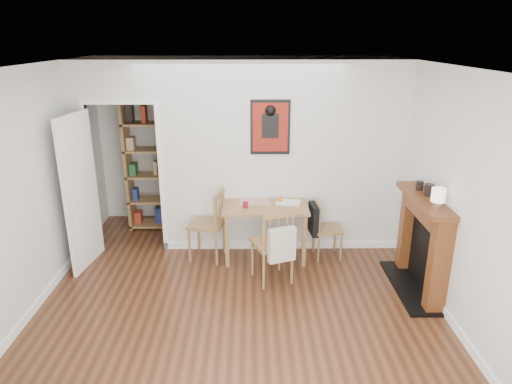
{
  "coord_description": "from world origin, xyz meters",
  "views": [
    {
      "loc": [
        0.15,
        -4.57,
        2.89
      ],
      "look_at": [
        0.21,
        0.6,
        1.11
      ],
      "focal_mm": 32.0,
      "sensor_mm": 36.0,
      "label": 1
    }
  ],
  "objects_px": {
    "fireplace": "(424,241)",
    "orange_fruit": "(280,200)",
    "bookshelf": "(155,163)",
    "ceramic_jar_a": "(429,190)",
    "ceramic_jar_b": "(420,186)",
    "mantel_lamp": "(438,196)",
    "dining_table": "(265,211)",
    "notebook": "(288,202)",
    "chair_left": "(207,225)",
    "chair_right": "(326,229)",
    "chair_front": "(273,244)",
    "red_glass": "(245,205)"
  },
  "relations": [
    {
      "from": "fireplace",
      "to": "orange_fruit",
      "type": "distance_m",
      "value": 1.88
    },
    {
      "from": "bookshelf",
      "to": "ceramic_jar_a",
      "type": "relative_size",
      "value": 15.94
    },
    {
      "from": "ceramic_jar_a",
      "to": "ceramic_jar_b",
      "type": "distance_m",
      "value": 0.2
    },
    {
      "from": "mantel_lamp",
      "to": "ceramic_jar_a",
      "type": "xyz_separation_m",
      "value": [
        0.07,
        0.43,
        -0.07
      ]
    },
    {
      "from": "dining_table",
      "to": "bookshelf",
      "type": "bearing_deg",
      "value": 146.92
    },
    {
      "from": "bookshelf",
      "to": "ceramic_jar_a",
      "type": "distance_m",
      "value": 3.96
    },
    {
      "from": "dining_table",
      "to": "mantel_lamp",
      "type": "xyz_separation_m",
      "value": [
        1.76,
        -1.22,
        0.63
      ]
    },
    {
      "from": "notebook",
      "to": "chair_left",
      "type": "bearing_deg",
      "value": -176.22
    },
    {
      "from": "chair_right",
      "to": "dining_table",
      "type": "bearing_deg",
      "value": 179.42
    },
    {
      "from": "chair_front",
      "to": "fireplace",
      "type": "xyz_separation_m",
      "value": [
        1.75,
        -0.21,
        0.13
      ]
    },
    {
      "from": "fireplace",
      "to": "red_glass",
      "type": "xyz_separation_m",
      "value": [
        -2.09,
        0.72,
        0.19
      ]
    },
    {
      "from": "chair_front",
      "to": "ceramic_jar_b",
      "type": "bearing_deg",
      "value": 1.71
    },
    {
      "from": "orange_fruit",
      "to": "dining_table",
      "type": "bearing_deg",
      "value": -157.47
    },
    {
      "from": "chair_left",
      "to": "notebook",
      "type": "relative_size",
      "value": 3.04
    },
    {
      "from": "chair_left",
      "to": "orange_fruit",
      "type": "distance_m",
      "value": 1.04
    },
    {
      "from": "fireplace",
      "to": "notebook",
      "type": "distance_m",
      "value": 1.77
    },
    {
      "from": "fireplace",
      "to": "orange_fruit",
      "type": "xyz_separation_m",
      "value": [
        -1.63,
        0.93,
        0.18
      ]
    },
    {
      "from": "chair_front",
      "to": "ceramic_jar_b",
      "type": "xyz_separation_m",
      "value": [
        1.73,
        0.05,
        0.73
      ]
    },
    {
      "from": "dining_table",
      "to": "ceramic_jar_a",
      "type": "height_order",
      "value": "ceramic_jar_a"
    },
    {
      "from": "red_glass",
      "to": "ceramic_jar_b",
      "type": "xyz_separation_m",
      "value": [
        2.06,
        -0.47,
        0.41
      ]
    },
    {
      "from": "chair_front",
      "to": "ceramic_jar_b",
      "type": "height_order",
      "value": "ceramic_jar_b"
    },
    {
      "from": "red_glass",
      "to": "orange_fruit",
      "type": "relative_size",
      "value": 1.22
    },
    {
      "from": "ceramic_jar_b",
      "to": "mantel_lamp",
      "type": "bearing_deg",
      "value": -93.35
    },
    {
      "from": "chair_front",
      "to": "mantel_lamp",
      "type": "bearing_deg",
      "value": -18.71
    },
    {
      "from": "notebook",
      "to": "chair_front",
      "type": "bearing_deg",
      "value": -108.95
    },
    {
      "from": "bookshelf",
      "to": "fireplace",
      "type": "xyz_separation_m",
      "value": [
        3.47,
        -1.92,
        -0.43
      ]
    },
    {
      "from": "bookshelf",
      "to": "chair_right",
      "type": "bearing_deg",
      "value": -23.58
    },
    {
      "from": "dining_table",
      "to": "orange_fruit",
      "type": "distance_m",
      "value": 0.25
    },
    {
      "from": "ceramic_jar_b",
      "to": "bookshelf",
      "type": "bearing_deg",
      "value": 154.23
    },
    {
      "from": "fireplace",
      "to": "ceramic_jar_b",
      "type": "distance_m",
      "value": 0.65
    },
    {
      "from": "red_glass",
      "to": "orange_fruit",
      "type": "height_order",
      "value": "red_glass"
    },
    {
      "from": "fireplace",
      "to": "dining_table",
      "type": "bearing_deg",
      "value": 155.03
    },
    {
      "from": "chair_right",
      "to": "fireplace",
      "type": "relative_size",
      "value": 0.63
    },
    {
      "from": "dining_table",
      "to": "notebook",
      "type": "xyz_separation_m",
      "value": [
        0.31,
        0.05,
        0.1
      ]
    },
    {
      "from": "dining_table",
      "to": "red_glass",
      "type": "relative_size",
      "value": 13.01
    },
    {
      "from": "fireplace",
      "to": "mantel_lamp",
      "type": "height_order",
      "value": "mantel_lamp"
    },
    {
      "from": "mantel_lamp",
      "to": "dining_table",
      "type": "bearing_deg",
      "value": 145.41
    },
    {
      "from": "dining_table",
      "to": "mantel_lamp",
      "type": "relative_size",
      "value": 4.91
    },
    {
      "from": "chair_left",
      "to": "fireplace",
      "type": "xyz_separation_m",
      "value": [
        2.61,
        -0.83,
        0.13
      ]
    },
    {
      "from": "chair_right",
      "to": "chair_front",
      "type": "xyz_separation_m",
      "value": [
        -0.76,
        -0.63,
        0.08
      ]
    },
    {
      "from": "ceramic_jar_a",
      "to": "ceramic_jar_b",
      "type": "relative_size",
      "value": 1.24
    },
    {
      "from": "chair_left",
      "to": "chair_right",
      "type": "height_order",
      "value": "chair_left"
    },
    {
      "from": "chair_right",
      "to": "notebook",
      "type": "distance_m",
      "value": 0.64
    },
    {
      "from": "chair_front",
      "to": "mantel_lamp",
      "type": "distance_m",
      "value": 1.96
    },
    {
      "from": "orange_fruit",
      "to": "fireplace",
      "type": "bearing_deg",
      "value": -29.8
    },
    {
      "from": "chair_left",
      "to": "orange_fruit",
      "type": "xyz_separation_m",
      "value": [
        0.98,
        0.11,
        0.32
      ]
    },
    {
      "from": "dining_table",
      "to": "bookshelf",
      "type": "relative_size",
      "value": 0.53
    },
    {
      "from": "notebook",
      "to": "red_glass",
      "type": "bearing_deg",
      "value": -162.93
    },
    {
      "from": "notebook",
      "to": "ceramic_jar_a",
      "type": "distance_m",
      "value": 1.8
    },
    {
      "from": "fireplace",
      "to": "ceramic_jar_b",
      "type": "relative_size",
      "value": 11.64
    }
  ]
}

